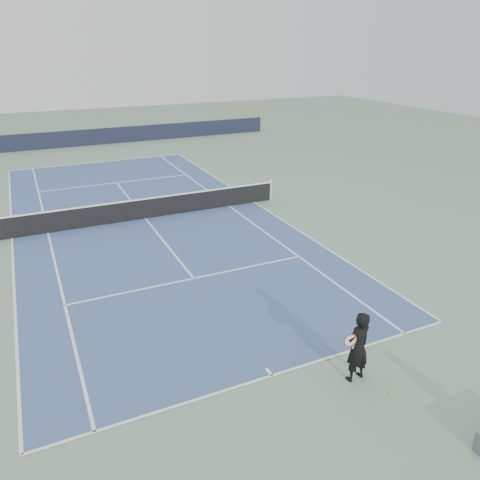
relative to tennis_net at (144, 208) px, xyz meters
name	(u,v)px	position (x,y,z in m)	size (l,w,h in m)	color
ground	(145,219)	(0.00, 0.00, -0.50)	(80.00, 80.00, 0.00)	slate
court_surface	(145,219)	(0.00, 0.00, -0.50)	(10.97, 23.77, 0.01)	#385586
tennis_net	(144,208)	(0.00, 0.00, 0.00)	(12.90, 0.10, 1.07)	silver
windscreen_far	(85,138)	(0.00, 17.88, 0.10)	(30.00, 0.25, 1.20)	black
tennis_player	(358,347)	(1.72, -12.77, 0.39)	(0.82, 0.56, 1.79)	black
tennis_ball	(391,393)	(2.14, -13.56, -0.47)	(0.06, 0.06, 0.06)	yellow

